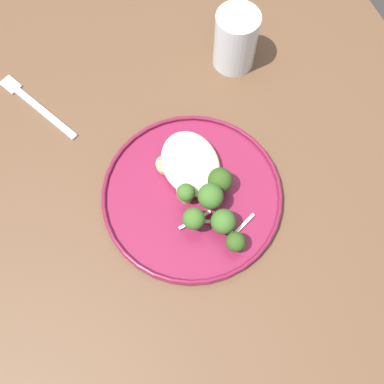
# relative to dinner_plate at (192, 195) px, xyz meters

# --- Properties ---
(ground) EXTENTS (6.00, 6.00, 0.00)m
(ground) POSITION_rel_dinner_plate_xyz_m (0.01, -0.02, -0.75)
(ground) COLOR #2D2B28
(wooden_dining_table) EXTENTS (1.40, 1.00, 0.74)m
(wooden_dining_table) POSITION_rel_dinner_plate_xyz_m (0.01, -0.02, -0.09)
(wooden_dining_table) COLOR brown
(wooden_dining_table) RESTS_ON ground
(dinner_plate) EXTENTS (0.29, 0.29, 0.02)m
(dinner_plate) POSITION_rel_dinner_plate_xyz_m (0.00, 0.00, 0.00)
(dinner_plate) COLOR maroon
(dinner_plate) RESTS_ON wooden_dining_table
(noodle_bed) EXTENTS (0.12, 0.09, 0.03)m
(noodle_bed) POSITION_rel_dinner_plate_xyz_m (-0.05, 0.02, 0.02)
(noodle_bed) COLOR beige
(noodle_bed) RESTS_ON dinner_plate
(seared_scallop_rear_pale) EXTENTS (0.03, 0.03, 0.02)m
(seared_scallop_rear_pale) POSITION_rel_dinner_plate_xyz_m (-0.00, -0.01, 0.01)
(seared_scallop_rear_pale) COLOR #DBB77A
(seared_scallop_rear_pale) RESTS_ON dinner_plate
(seared_scallop_on_noodles) EXTENTS (0.03, 0.03, 0.02)m
(seared_scallop_on_noodles) POSITION_rel_dinner_plate_xyz_m (-0.05, 0.02, 0.01)
(seared_scallop_on_noodles) COLOR #E5C689
(seared_scallop_on_noodles) RESTS_ON dinner_plate
(seared_scallop_tilted_round) EXTENTS (0.03, 0.03, 0.01)m
(seared_scallop_tilted_round) POSITION_rel_dinner_plate_xyz_m (-0.08, 0.03, 0.01)
(seared_scallop_tilted_round) COLOR beige
(seared_scallop_tilted_round) RESTS_ON dinner_plate
(seared_scallop_front_small) EXTENTS (0.03, 0.03, 0.01)m
(seared_scallop_front_small) POSITION_rel_dinner_plate_xyz_m (-0.06, -0.02, 0.01)
(seared_scallop_front_small) COLOR #E5C689
(seared_scallop_front_small) RESTS_ON dinner_plate
(broccoli_floret_split_head) EXTENTS (0.03, 0.03, 0.05)m
(broccoli_floret_split_head) POSITION_rel_dinner_plate_xyz_m (0.01, -0.01, 0.03)
(broccoli_floret_split_head) COLOR #89A356
(broccoli_floret_split_head) RESTS_ON dinner_plate
(broccoli_floret_right_tilted) EXTENTS (0.04, 0.04, 0.05)m
(broccoli_floret_right_tilted) POSITION_rel_dinner_plate_xyz_m (0.07, 0.02, 0.03)
(broccoli_floret_right_tilted) COLOR #7A994C
(broccoli_floret_right_tilted) RESTS_ON dinner_plate
(broccoli_floret_small_sprig) EXTENTS (0.04, 0.04, 0.05)m
(broccoli_floret_small_sprig) POSITION_rel_dinner_plate_xyz_m (0.01, 0.04, 0.03)
(broccoli_floret_small_sprig) COLOR #89A356
(broccoli_floret_small_sprig) RESTS_ON dinner_plate
(broccoli_floret_front_edge) EXTENTS (0.04, 0.04, 0.06)m
(broccoli_floret_front_edge) POSITION_rel_dinner_plate_xyz_m (0.03, 0.02, 0.04)
(broccoli_floret_front_edge) COLOR #7A994C
(broccoli_floret_front_edge) RESTS_ON dinner_plate
(broccoli_floret_center_pile) EXTENTS (0.03, 0.03, 0.06)m
(broccoli_floret_center_pile) POSITION_rel_dinner_plate_xyz_m (0.05, -0.01, 0.04)
(broccoli_floret_center_pile) COLOR #89A356
(broccoli_floret_center_pile) RESTS_ON dinner_plate
(broccoli_floret_beside_noodles) EXTENTS (0.03, 0.03, 0.04)m
(broccoli_floret_beside_noodles) POSITION_rel_dinner_plate_xyz_m (0.10, 0.03, 0.03)
(broccoli_floret_beside_noodles) COLOR #7A994C
(broccoli_floret_beside_noodles) RESTS_ON dinner_plate
(onion_sliver_short_strip) EXTENTS (0.01, 0.06, 0.00)m
(onion_sliver_short_strip) POSITION_rel_dinner_plate_xyz_m (0.04, -0.01, 0.01)
(onion_sliver_short_strip) COLOR silver
(onion_sliver_short_strip) RESTS_ON dinner_plate
(onion_sliver_long_sliver) EXTENTS (0.03, 0.05, 0.00)m
(onion_sliver_long_sliver) POSITION_rel_dinner_plate_xyz_m (0.08, 0.05, 0.01)
(onion_sliver_long_sliver) COLOR silver
(onion_sliver_long_sliver) RESTS_ON dinner_plate
(onion_sliver_pale_crescent) EXTENTS (0.03, 0.05, 0.00)m
(onion_sliver_pale_crescent) POSITION_rel_dinner_plate_xyz_m (0.05, 0.01, 0.01)
(onion_sliver_pale_crescent) COLOR silver
(onion_sliver_pale_crescent) RESTS_ON dinner_plate
(onion_sliver_curled_piece) EXTENTS (0.05, 0.02, 0.00)m
(onion_sliver_curled_piece) POSITION_rel_dinner_plate_xyz_m (0.08, 0.03, 0.01)
(onion_sliver_curled_piece) COLOR silver
(onion_sliver_curled_piece) RESTS_ON dinner_plate
(water_glass) EXTENTS (0.08, 0.08, 0.11)m
(water_glass) POSITION_rel_dinner_plate_xyz_m (-0.23, 0.17, 0.04)
(water_glass) COLOR silver
(water_glass) RESTS_ON wooden_dining_table
(dinner_fork) EXTENTS (0.17, 0.10, 0.00)m
(dinner_fork) POSITION_rel_dinner_plate_xyz_m (-0.26, -0.20, -0.01)
(dinner_fork) COLOR silver
(dinner_fork) RESTS_ON wooden_dining_table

